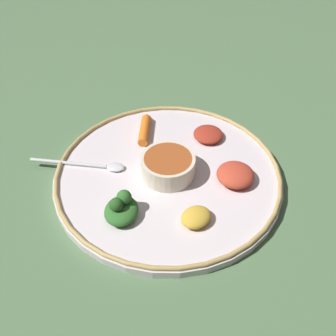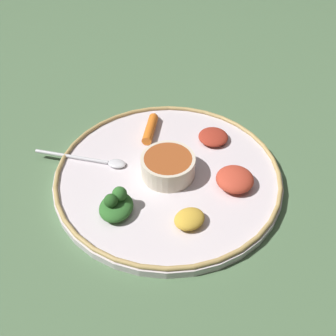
{
  "view_description": "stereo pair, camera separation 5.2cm",
  "coord_description": "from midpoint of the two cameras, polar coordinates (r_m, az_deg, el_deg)",
  "views": [
    {
      "loc": [
        0.48,
        -0.25,
        0.55
      ],
      "look_at": [
        0.0,
        0.0,
        0.03
      ],
      "focal_mm": 43.88,
      "sensor_mm": 36.0,
      "label": 1
    },
    {
      "loc": [
        0.5,
        -0.2,
        0.55
      ],
      "look_at": [
        0.0,
        0.0,
        0.03
      ],
      "focal_mm": 43.88,
      "sensor_mm": 36.0,
      "label": 2
    }
  ],
  "objects": [
    {
      "name": "center_bowl",
      "position": [
        0.74,
        -1.99,
        0.29
      ],
      "size": [
        0.1,
        0.1,
        0.04
      ],
      "color": "beige",
      "rests_on": "platter"
    },
    {
      "name": "mound_berbere_red",
      "position": [
        0.74,
        7.37,
        -0.99
      ],
      "size": [
        0.1,
        0.1,
        0.03
      ],
      "primitive_type": "ellipsoid",
      "rotation": [
        0.0,
        0.0,
        4.01
      ],
      "color": "#B73D28",
      "rests_on": "platter"
    },
    {
      "name": "greens_pile",
      "position": [
        0.68,
        -8.66,
        -5.58
      ],
      "size": [
        0.09,
        0.08,
        0.05
      ],
      "color": "#2D6628",
      "rests_on": "platter"
    },
    {
      "name": "mound_lentil_yellow",
      "position": [
        0.67,
        1.71,
        -6.91
      ],
      "size": [
        0.05,
        0.06,
        0.02
      ],
      "primitive_type": "ellipsoid",
      "rotation": [
        0.0,
        0.0,
        1.77
      ],
      "color": "gold",
      "rests_on": "platter"
    },
    {
      "name": "carrot_near_spoon",
      "position": [
        0.84,
        -4.98,
        5.46
      ],
      "size": [
        0.09,
        0.07,
        0.02
      ],
      "color": "orange",
      "rests_on": "platter"
    },
    {
      "name": "ground_plane",
      "position": [
        0.77,
        -1.92,
        -1.68
      ],
      "size": [
        2.4,
        2.4,
        0.0
      ],
      "primitive_type": "plane",
      "color": "#4C6B47"
    },
    {
      "name": "spoon",
      "position": [
        0.79,
        -12.4,
        0.34
      ],
      "size": [
        0.12,
        0.16,
        0.01
      ],
      "color": "silver",
      "rests_on": "platter"
    },
    {
      "name": "mound_beet",
      "position": [
        0.83,
        3.83,
        4.65
      ],
      "size": [
        0.07,
        0.07,
        0.02
      ],
      "primitive_type": "ellipsoid",
      "rotation": [
        0.0,
        0.0,
        4.88
      ],
      "color": "maroon",
      "rests_on": "platter"
    },
    {
      "name": "platter_rim",
      "position": [
        0.75,
        -1.95,
        -0.72
      ],
      "size": [
        0.42,
        0.42,
        0.01
      ],
      "primitive_type": "torus",
      "color": "tan",
      "rests_on": "platter"
    },
    {
      "name": "platter",
      "position": [
        0.76,
        -1.94,
        -1.28
      ],
      "size": [
        0.42,
        0.42,
        0.01
      ],
      "primitive_type": "cylinder",
      "color": "silver",
      "rests_on": "ground_plane"
    }
  ]
}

